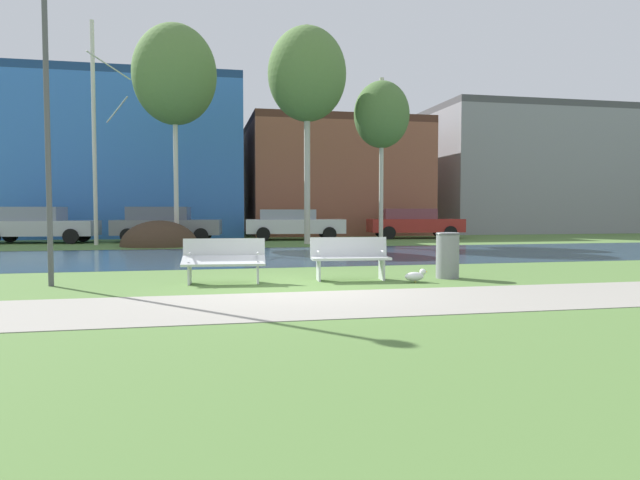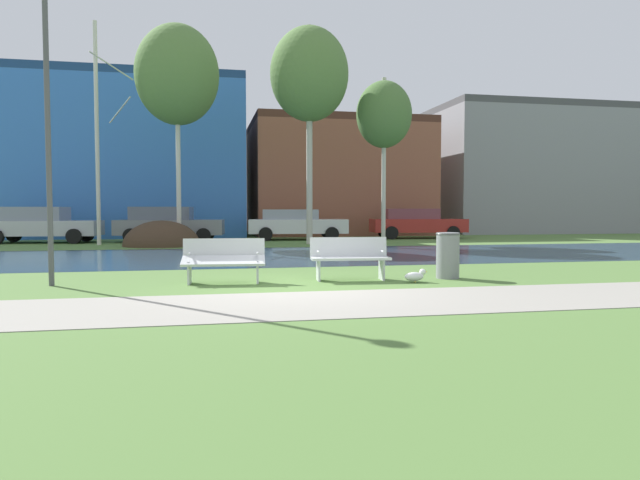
{
  "view_description": "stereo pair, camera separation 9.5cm",
  "coord_description": "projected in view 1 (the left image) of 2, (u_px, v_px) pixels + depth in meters",
  "views": [
    {
      "loc": [
        -1.73,
        -10.19,
        1.44
      ],
      "look_at": [
        0.75,
        1.55,
        0.8
      ],
      "focal_mm": 32.09,
      "sensor_mm": 36.0,
      "label": 1
    },
    {
      "loc": [
        -1.64,
        -10.2,
        1.44
      ],
      "look_at": [
        0.75,
        1.55,
        0.8
      ],
      "focal_mm": 32.09,
      "sensor_mm": 36.0,
      "label": 2
    }
  ],
  "objects": [
    {
      "name": "parked_sedan_second_grey",
      "position": [
        165.0,
        224.0,
        25.62
      ],
      "size": [
        4.86,
        2.44,
        1.57
      ],
      "color": "slate",
      "rests_on": "ground"
    },
    {
      "name": "building_brick_low",
      "position": [
        332.0,
        179.0,
        34.38
      ],
      "size": [
        10.04,
        8.12,
        6.63
      ],
      "color": "brown",
      "rests_on": "ground"
    },
    {
      "name": "trash_bin",
      "position": [
        448.0,
        255.0,
        12.0
      ],
      "size": [
        0.51,
        0.51,
        0.96
      ],
      "color": "gray",
      "rests_on": "ground"
    },
    {
      "name": "paved_path_strip",
      "position": [
        316.0,
        304.0,
        8.71
      ],
      "size": [
        60.0,
        2.54,
        0.01
      ],
      "primitive_type": "cube",
      "color": "gray",
      "rests_on": "ground"
    },
    {
      "name": "parked_van_nearest_silver",
      "position": [
        37.0,
        224.0,
        24.69
      ],
      "size": [
        4.92,
        2.33,
        1.56
      ],
      "color": "#B2B5BC",
      "rests_on": "ground"
    },
    {
      "name": "soil_mound",
      "position": [
        159.0,
        246.0,
        22.73
      ],
      "size": [
        3.02,
        2.86,
        2.03
      ],
      "primitive_type": "ellipsoid",
      "color": "#423021",
      "rests_on": "ground"
    },
    {
      "name": "birch_left",
      "position": [
        175.0,
        75.0,
        23.18
      ],
      "size": [
        3.39,
        3.39,
        8.96
      ],
      "color": "beige",
      "rests_on": "ground"
    },
    {
      "name": "river_band",
      "position": [
        256.0,
        256.0,
        17.78
      ],
      "size": [
        80.0,
        7.54,
        0.01
      ],
      "primitive_type": "cube",
      "color": "#284256",
      "rests_on": "ground"
    },
    {
      "name": "bench_right",
      "position": [
        350.0,
        257.0,
        11.67
      ],
      "size": [
        1.64,
        0.7,
        0.87
      ],
      "color": "silver",
      "rests_on": "ground"
    },
    {
      "name": "birch_center_left",
      "position": [
        307.0,
        75.0,
        23.7
      ],
      "size": [
        3.26,
        3.26,
        9.06
      ],
      "color": "#BCB7A8",
      "rests_on": "ground"
    },
    {
      "name": "parked_hatch_third_white",
      "position": [
        293.0,
        224.0,
        27.34
      ],
      "size": [
        4.82,
        2.44,
        1.45
      ],
      "color": "silver",
      "rests_on": "ground"
    },
    {
      "name": "building_blue_store",
      "position": [
        96.0,
        160.0,
        31.73
      ],
      "size": [
        15.6,
        9.05,
        8.46
      ],
      "color": "#3870C6",
      "rests_on": "ground"
    },
    {
      "name": "bench_left",
      "position": [
        224.0,
        259.0,
        11.15
      ],
      "size": [
        1.64,
        0.69,
        0.87
      ],
      "color": "silver",
      "rests_on": "ground"
    },
    {
      "name": "ground_plane",
      "position": [
        249.0,
        251.0,
        20.15
      ],
      "size": [
        120.0,
        120.0,
        0.0
      ],
      "primitive_type": "plane",
      "color": "#517538"
    },
    {
      "name": "streetlamp",
      "position": [
        46.0,
        72.0,
        10.56
      ],
      "size": [
        0.32,
        0.32,
        6.07
      ],
      "color": "#4C4C51",
      "rests_on": "ground"
    },
    {
      "name": "birch_center",
      "position": [
        382.0,
        115.0,
        24.49
      ],
      "size": [
        2.38,
        2.38,
        7.08
      ],
      "color": "beige",
      "rests_on": "ground"
    },
    {
      "name": "birch_far_left",
      "position": [
        95.0,
        131.0,
        23.09
      ],
      "size": [
        1.55,
        2.8,
        9.03
      ],
      "color": "beige",
      "rests_on": "ground"
    },
    {
      "name": "building_grey_warehouse",
      "position": [
        530.0,
        172.0,
        37.84
      ],
      "size": [
        14.0,
        8.51,
        7.93
      ],
      "color": "gray",
      "rests_on": "ground"
    },
    {
      "name": "parked_wagon_fourth_red",
      "position": [
        413.0,
        223.0,
        28.8
      ],
      "size": [
        4.83,
        2.36,
        1.5
      ],
      "color": "maroon",
      "rests_on": "ground"
    },
    {
      "name": "seagull",
      "position": [
        416.0,
        276.0,
        11.28
      ],
      "size": [
        0.47,
        0.18,
        0.27
      ],
      "color": "white",
      "rests_on": "ground"
    }
  ]
}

